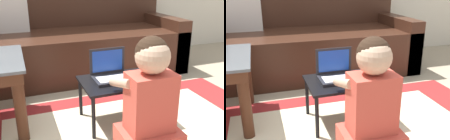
{
  "view_description": "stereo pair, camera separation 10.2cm",
  "coord_description": "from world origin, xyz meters",
  "views": [
    {
      "loc": [
        -0.56,
        -1.51,
        0.97
      ],
      "look_at": [
        0.04,
        0.07,
        0.37
      ],
      "focal_mm": 42.0,
      "sensor_mm": 36.0,
      "label": 1
    },
    {
      "loc": [
        -0.46,
        -1.54,
        0.97
      ],
      "look_at": [
        0.04,
        0.07,
        0.37
      ],
      "focal_mm": 42.0,
      "sensor_mm": 36.0,
      "label": 2
    }
  ],
  "objects": [
    {
      "name": "laptop",
      "position": [
        0.03,
        0.05,
        0.35
      ],
      "size": [
        0.25,
        0.19,
        0.2
      ],
      "color": "#232328",
      "rests_on": "laptop_desk"
    },
    {
      "name": "ground_plane",
      "position": [
        0.0,
        0.0,
        0.0
      ],
      "size": [
        16.0,
        16.0,
        0.0
      ],
      "primitive_type": "plane",
      "color": "gray"
    },
    {
      "name": "couch",
      "position": [
        0.07,
        1.19,
        0.3
      ],
      "size": [
        2.09,
        0.94,
        0.86
      ],
      "color": "#381E14",
      "rests_on": "ground_plane"
    },
    {
      "name": "person_seated",
      "position": [
        0.09,
        -0.37,
        0.32
      ],
      "size": [
        0.34,
        0.4,
        0.69
      ],
      "color": "#CC4C3D",
      "rests_on": "ground_plane"
    },
    {
      "name": "area_rug",
      "position": [
        0.08,
        -0.18,
        0.0
      ],
      "size": [
        2.19,
        1.32,
        0.01
      ],
      "color": "maroon",
      "rests_on": "ground_plane"
    },
    {
      "name": "laptop_desk",
      "position": [
        0.08,
        0.02,
        0.28
      ],
      "size": [
        0.53,
        0.37,
        0.31
      ],
      "color": "black",
      "rests_on": "ground_plane"
    },
    {
      "name": "computer_mouse",
      "position": [
        0.21,
        -0.03,
        0.33
      ],
      "size": [
        0.07,
        0.11,
        0.03
      ],
      "color": "black",
      "rests_on": "laptop_desk"
    }
  ]
}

